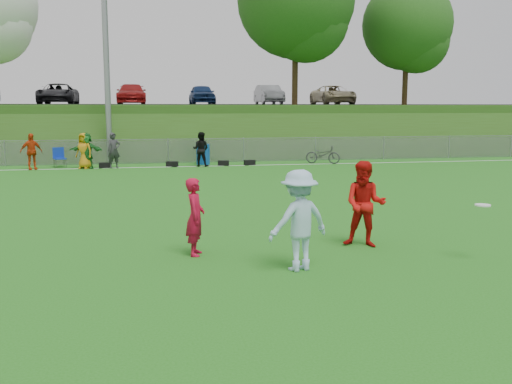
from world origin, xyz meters
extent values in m
plane|color=#1F6615|center=(0.00, 0.00, 0.00)|extent=(120.00, 120.00, 0.00)
cube|color=white|center=(0.00, 18.00, 0.01)|extent=(60.00, 0.10, 0.01)
cube|color=gray|center=(0.00, 20.00, 0.60)|extent=(58.00, 0.02, 1.20)
cube|color=gray|center=(0.00, 20.00, 1.25)|extent=(58.00, 0.04, 0.04)
cylinder|color=gray|center=(-3.00, 20.80, 6.00)|extent=(0.30, 0.30, 12.00)
cube|color=#2C5016|center=(0.00, 31.00, 1.50)|extent=(120.00, 18.00, 3.00)
cube|color=black|center=(0.00, 33.00, 3.05)|extent=(120.00, 12.00, 0.10)
cylinder|color=black|center=(8.00, 24.50, 7.25)|extent=(0.36, 0.36, 8.50)
sphere|color=#154712|center=(8.60, 24.20, 8.10)|extent=(5.10, 5.10, 5.10)
cylinder|color=black|center=(16.00, 26.00, 6.50)|extent=(0.36, 0.36, 7.00)
sphere|color=#154712|center=(16.00, 26.00, 8.25)|extent=(5.88, 5.88, 5.88)
sphere|color=#154712|center=(16.60, 25.70, 7.20)|extent=(4.20, 4.20, 4.20)
imported|color=black|center=(-7.00, 32.00, 3.82)|extent=(2.39, 5.18, 1.44)
imported|color=maroon|center=(-2.00, 32.00, 3.82)|extent=(2.02, 4.96, 1.44)
imported|color=navy|center=(3.00, 32.00, 3.82)|extent=(1.70, 4.23, 1.44)
imported|color=gray|center=(8.00, 32.00, 3.82)|extent=(1.52, 4.37, 1.44)
imported|color=tan|center=(13.00, 32.00, 3.82)|extent=(2.39, 5.18, 1.44)
imported|color=red|center=(-6.39, 18.00, 0.85)|extent=(1.08, 0.78, 1.69)
imported|color=#BE8011|center=(-4.02, 18.00, 0.85)|extent=(0.99, 0.88, 1.69)
imported|color=#1C6B24|center=(-3.90, 18.00, 0.85)|extent=(1.65, 0.89, 1.69)
imported|color=#2B2B2E|center=(-2.65, 18.00, 0.85)|extent=(0.72, 0.59, 1.69)
imported|color=black|center=(1.52, 18.00, 0.85)|extent=(1.01, 0.91, 1.69)
cube|color=black|center=(-3.10, 18.10, 0.13)|extent=(0.57, 0.33, 0.26)
cube|color=black|center=(0.11, 18.10, 0.13)|extent=(0.61, 0.53, 0.26)
cube|color=black|center=(2.65, 18.10, 0.13)|extent=(0.59, 0.38, 0.26)
cube|color=black|center=(3.98, 18.10, 0.13)|extent=(0.58, 0.35, 0.26)
imported|color=#AE0C2A|center=(-0.26, 0.95, 0.77)|extent=(0.47, 0.62, 1.53)
imported|color=red|center=(3.26, 0.97, 0.90)|extent=(1.09, 1.01, 1.80)
imported|color=#A2C7E1|center=(1.45, -0.45, 0.90)|extent=(1.32, 0.99, 1.81)
cylinder|color=white|center=(5.00, -0.52, 1.07)|extent=(0.29, 0.29, 0.03)
cylinder|color=#0E4797|center=(1.73, 19.00, 0.52)|extent=(0.75, 0.75, 1.03)
cube|color=#0E2DA1|center=(-5.25, 18.80, 0.43)|extent=(0.69, 0.69, 0.05)
cube|color=#0E2DA1|center=(-5.34, 19.04, 0.70)|extent=(0.52, 0.23, 0.54)
imported|color=#2A2A2C|center=(7.87, 18.22, 0.47)|extent=(1.87, 1.40, 0.94)
camera|label=1|loc=(-1.20, -10.04, 2.89)|focal=40.00mm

